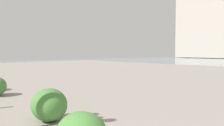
% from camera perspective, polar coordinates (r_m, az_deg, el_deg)
% --- Properties ---
extents(building_annex, '(15.35, 11.76, 23.80)m').
position_cam_1_polar(building_annex, '(74.14, 23.43, 10.56)').
color(building_annex, '#B2A899').
rests_on(building_annex, ground).
extents(shrub_wide, '(0.97, 0.87, 0.82)m').
position_cam_1_polar(shrub_wide, '(5.93, -15.64, -10.18)').
color(shrub_wide, '#477F38').
rests_on(shrub_wide, ground).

